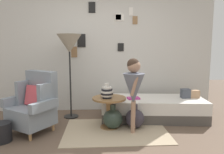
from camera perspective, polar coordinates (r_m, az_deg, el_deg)
The scene contains 15 objects.
ground_plane at distance 2.94m, azimuth -1.85°, elevation -19.30°, with size 12.00×12.00×0.00m, color brown.
gallery_wall at distance 4.57m, azimuth -2.69°, elevation 7.32°, with size 4.80×0.12×2.60m.
rug at distance 3.55m, azimuth 1.03°, elevation -14.29°, with size 1.66×1.15×0.01m, color tan.
armchair at distance 3.64m, azimuth -20.28°, elevation -7.02°, with size 0.90×0.85×0.97m.
daybed at distance 4.15m, azimuth 10.99°, elevation -8.30°, with size 1.97×0.98×0.40m.
pillow_head at distance 4.32m, azimuth 21.15°, elevation -4.32°, with size 0.21×0.12×0.14m, color tan.
pillow_mid at distance 4.24m, azimuth 19.27°, elevation -4.22°, with size 0.16×0.12×0.18m, color #474C56.
side_table at distance 3.56m, azimuth -0.77°, elevation -7.88°, with size 0.57×0.57×0.52m.
vase_striped at distance 3.46m, azimuth -1.39°, elevation -4.11°, with size 0.21×0.21×0.25m.
floor_lamp at distance 4.08m, azimuth -11.47°, elevation 8.29°, with size 0.46×0.46×1.60m.
person_child at distance 3.31m, azimuth 5.86°, elevation -2.23°, with size 0.34×0.34×1.19m.
book_on_daybed at distance 3.97m, azimuth 5.84°, elevation -5.71°, with size 0.22×0.16×0.03m, color #B83387.
demijohn_near at distance 3.59m, azimuth 0.23°, elevation -11.19°, with size 0.33×0.33×0.42m.
demijohn_far at distance 3.64m, azimuth 6.19°, elevation -11.05°, with size 0.32×0.32×0.41m.
magazine_basket at distance 3.51m, azimuth -27.79°, elevation -13.13°, with size 0.28×0.28×0.28m, color black.
Camera 1 is at (-0.08, -2.62, 1.34)m, focal length 33.77 mm.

